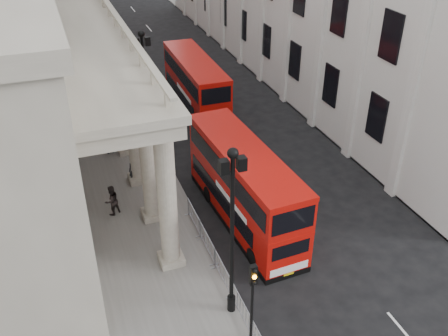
{
  "coord_description": "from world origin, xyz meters",
  "views": [
    {
      "loc": [
        -6.34,
        -10.77,
        17.27
      ],
      "look_at": [
        1.63,
        11.05,
        3.07
      ],
      "focal_mm": 40.0,
      "sensor_mm": 36.0,
      "label": 1
    }
  ],
  "objects_px": {
    "lamp_post_south": "(232,225)",
    "lamp_post_mid": "(146,84)",
    "pedestrian_c": "(109,140)",
    "bus_far": "(196,85)",
    "pedestrian_b": "(112,200)",
    "lamp_post_north": "(108,22)",
    "traffic_light": "(253,292)",
    "bus_near": "(244,185)",
    "pedestrian_a": "(134,170)"
  },
  "relations": [
    {
      "from": "lamp_post_south",
      "to": "lamp_post_mid",
      "type": "distance_m",
      "value": 16.0
    },
    {
      "from": "lamp_post_south",
      "to": "pedestrian_c",
      "type": "distance_m",
      "value": 17.0
    },
    {
      "from": "bus_far",
      "to": "pedestrian_b",
      "type": "relative_size",
      "value": 5.65
    },
    {
      "from": "lamp_post_north",
      "to": "traffic_light",
      "type": "relative_size",
      "value": 1.93
    },
    {
      "from": "lamp_post_mid",
      "to": "bus_near",
      "type": "distance_m",
      "value": 10.62
    },
    {
      "from": "lamp_post_north",
      "to": "pedestrian_c",
      "type": "height_order",
      "value": "lamp_post_north"
    },
    {
      "from": "lamp_post_mid",
      "to": "pedestrian_c",
      "type": "distance_m",
      "value": 4.8
    },
    {
      "from": "traffic_light",
      "to": "pedestrian_c",
      "type": "distance_m",
      "value": 18.68
    },
    {
      "from": "bus_near",
      "to": "pedestrian_c",
      "type": "distance_m",
      "value": 11.81
    },
    {
      "from": "bus_near",
      "to": "pedestrian_a",
      "type": "bearing_deg",
      "value": 128.27
    },
    {
      "from": "lamp_post_north",
      "to": "pedestrian_c",
      "type": "relative_size",
      "value": 4.51
    },
    {
      "from": "lamp_post_south",
      "to": "pedestrian_c",
      "type": "xyz_separation_m",
      "value": [
        -2.82,
        16.31,
        -3.87
      ]
    },
    {
      "from": "lamp_post_mid",
      "to": "pedestrian_b",
      "type": "bearing_deg",
      "value": -118.67
    },
    {
      "from": "bus_near",
      "to": "pedestrian_b",
      "type": "xyz_separation_m",
      "value": [
        -6.87,
        2.9,
        -1.32
      ]
    },
    {
      "from": "lamp_post_mid",
      "to": "lamp_post_north",
      "type": "relative_size",
      "value": 1.0
    },
    {
      "from": "pedestrian_b",
      "to": "pedestrian_c",
      "type": "relative_size",
      "value": 1.0
    },
    {
      "from": "lamp_post_south",
      "to": "traffic_light",
      "type": "height_order",
      "value": "lamp_post_south"
    },
    {
      "from": "bus_far",
      "to": "pedestrian_c",
      "type": "height_order",
      "value": "bus_far"
    },
    {
      "from": "traffic_light",
      "to": "pedestrian_c",
      "type": "height_order",
      "value": "traffic_light"
    },
    {
      "from": "traffic_light",
      "to": "pedestrian_a",
      "type": "distance_m",
      "value": 14.21
    },
    {
      "from": "lamp_post_north",
      "to": "traffic_light",
      "type": "xyz_separation_m",
      "value": [
        0.1,
        -34.02,
        -1.8
      ]
    },
    {
      "from": "lamp_post_north",
      "to": "pedestrian_c",
      "type": "xyz_separation_m",
      "value": [
        -2.82,
        -15.69,
        -3.87
      ]
    },
    {
      "from": "traffic_light",
      "to": "pedestrian_c",
      "type": "xyz_separation_m",
      "value": [
        -2.92,
        18.33,
        -2.06
      ]
    },
    {
      "from": "lamp_post_south",
      "to": "pedestrian_a",
      "type": "relative_size",
      "value": 4.72
    },
    {
      "from": "lamp_post_south",
      "to": "pedestrian_a",
      "type": "bearing_deg",
      "value": 99.37
    },
    {
      "from": "traffic_light",
      "to": "lamp_post_mid",
      "type": "bearing_deg",
      "value": 90.32
    },
    {
      "from": "traffic_light",
      "to": "lamp_post_south",
      "type": "bearing_deg",
      "value": 92.84
    },
    {
      "from": "lamp_post_south",
      "to": "bus_near",
      "type": "bearing_deg",
      "value": 63.5
    },
    {
      "from": "lamp_post_south",
      "to": "lamp_post_mid",
      "type": "relative_size",
      "value": 1.0
    },
    {
      "from": "bus_far",
      "to": "lamp_post_south",
      "type": "bearing_deg",
      "value": -102.49
    },
    {
      "from": "lamp_post_mid",
      "to": "pedestrian_a",
      "type": "bearing_deg",
      "value": -115.47
    },
    {
      "from": "pedestrian_a",
      "to": "pedestrian_c",
      "type": "xyz_separation_m",
      "value": [
        -0.86,
        4.43,
        0.04
      ]
    },
    {
      "from": "lamp_post_mid",
      "to": "pedestrian_b",
      "type": "distance_m",
      "value": 8.81
    },
    {
      "from": "lamp_post_north",
      "to": "pedestrian_a",
      "type": "bearing_deg",
      "value": -95.57
    },
    {
      "from": "lamp_post_north",
      "to": "pedestrian_b",
      "type": "distance_m",
      "value": 23.58
    },
    {
      "from": "traffic_light",
      "to": "pedestrian_c",
      "type": "bearing_deg",
      "value": 99.05
    },
    {
      "from": "lamp_post_mid",
      "to": "bus_far",
      "type": "bearing_deg",
      "value": 44.56
    },
    {
      "from": "lamp_post_south",
      "to": "lamp_post_north",
      "type": "relative_size",
      "value": 1.0
    },
    {
      "from": "lamp_post_south",
      "to": "bus_near",
      "type": "height_order",
      "value": "lamp_post_south"
    },
    {
      "from": "pedestrian_a",
      "to": "pedestrian_b",
      "type": "height_order",
      "value": "pedestrian_b"
    },
    {
      "from": "bus_near",
      "to": "pedestrian_a",
      "type": "relative_size",
      "value": 5.99
    },
    {
      "from": "lamp_post_north",
      "to": "bus_far",
      "type": "bearing_deg",
      "value": -66.66
    },
    {
      "from": "lamp_post_mid",
      "to": "traffic_light",
      "type": "xyz_separation_m",
      "value": [
        0.1,
        -18.02,
        -1.8
      ]
    },
    {
      "from": "lamp_post_north",
      "to": "bus_far",
      "type": "distance_m",
      "value": 12.5
    },
    {
      "from": "traffic_light",
      "to": "pedestrian_a",
      "type": "xyz_separation_m",
      "value": [
        -2.06,
        13.9,
        -2.11
      ]
    },
    {
      "from": "lamp_post_north",
      "to": "bus_far",
      "type": "xyz_separation_m",
      "value": [
        4.84,
        -11.23,
        -2.58
      ]
    },
    {
      "from": "pedestrian_a",
      "to": "lamp_post_mid",
      "type": "bearing_deg",
      "value": 70.34
    },
    {
      "from": "lamp_post_mid",
      "to": "bus_far",
      "type": "xyz_separation_m",
      "value": [
        4.84,
        4.77,
        -2.58
      ]
    },
    {
      "from": "lamp_post_north",
      "to": "pedestrian_a",
      "type": "xyz_separation_m",
      "value": [
        -1.96,
        -20.12,
        -3.91
      ]
    },
    {
      "from": "traffic_light",
      "to": "bus_near",
      "type": "bearing_deg",
      "value": 70.03
    }
  ]
}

